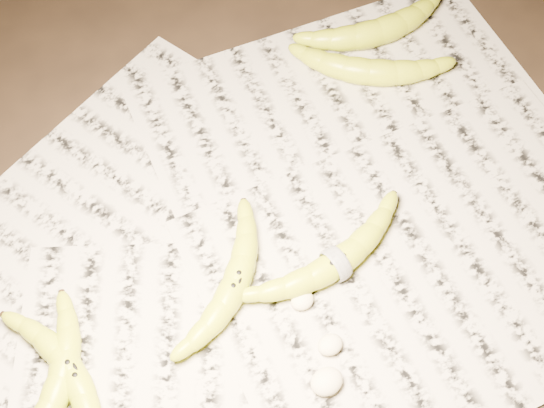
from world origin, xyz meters
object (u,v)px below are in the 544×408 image
banana_center (235,283)px  banana_upper_a (370,70)px  banana_left_a (72,373)px  banana_left_b (60,379)px  banana_taped (336,263)px  banana_upper_b (378,30)px

banana_center → banana_upper_a: bearing=-8.6°
banana_left_a → banana_left_b: bearing=85.6°
banana_center → banana_upper_a: size_ratio=0.96×
banana_taped → banana_upper_a: banana_upper_a is taller
banana_left_a → banana_upper_b: bearing=-71.6°
banana_center → banana_upper_b: 0.45m
banana_left_a → banana_upper_a: banana_upper_a is taller
banana_center → banana_taped: (0.12, -0.04, 0.00)m
banana_center → banana_upper_a: banana_upper_a is taller
banana_left_a → banana_taped: (0.33, -0.04, 0.00)m
banana_left_b → banana_taped: size_ratio=0.81×
banana_left_b → banana_upper_a: (0.55, 0.19, 0.00)m
banana_center → banana_taped: 0.12m
banana_center → banana_upper_b: banana_upper_b is taller
banana_left_a → banana_center: (0.21, 0.00, 0.00)m
banana_upper_a → banana_left_a: bearing=-122.6°
banana_center → banana_upper_a: 0.38m
banana_left_a → banana_upper_b: banana_upper_b is taller
banana_left_b → banana_upper_a: 0.58m
banana_taped → banana_left_b: bearing=169.0°
banana_upper_a → banana_center: bearing=-112.1°
banana_left_b → banana_taped: banana_taped is taller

